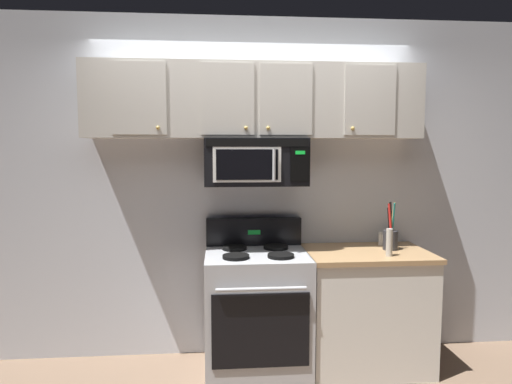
{
  "coord_description": "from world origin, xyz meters",
  "views": [
    {
      "loc": [
        -0.27,
        -2.8,
        1.67
      ],
      "look_at": [
        0.0,
        0.49,
        1.35
      ],
      "focal_mm": 31.13,
      "sensor_mm": 36.0,
      "label": 1
    }
  ],
  "objects_px": {
    "utensil_crock_charcoal": "(391,237)",
    "salt_shaker": "(382,239)",
    "stove_range": "(257,309)",
    "pepper_mill": "(389,242)",
    "over_range_microwave": "(255,162)"
  },
  "relations": [
    {
      "from": "utensil_crock_charcoal",
      "to": "pepper_mill",
      "type": "bearing_deg",
      "value": -113.81
    },
    {
      "from": "pepper_mill",
      "to": "salt_shaker",
      "type": "bearing_deg",
      "value": 77.67
    },
    {
      "from": "stove_range",
      "to": "pepper_mill",
      "type": "xyz_separation_m",
      "value": [
        0.94,
        -0.17,
        0.53
      ]
    },
    {
      "from": "salt_shaker",
      "to": "pepper_mill",
      "type": "relative_size",
      "value": 0.53
    },
    {
      "from": "over_range_microwave",
      "to": "salt_shaker",
      "type": "bearing_deg",
      "value": 4.34
    },
    {
      "from": "utensil_crock_charcoal",
      "to": "salt_shaker",
      "type": "relative_size",
      "value": 3.48
    },
    {
      "from": "pepper_mill",
      "to": "utensil_crock_charcoal",
      "type": "bearing_deg",
      "value": 66.19
    },
    {
      "from": "stove_range",
      "to": "pepper_mill",
      "type": "distance_m",
      "value": 1.1
    },
    {
      "from": "over_range_microwave",
      "to": "salt_shaker",
      "type": "distance_m",
      "value": 1.2
    },
    {
      "from": "salt_shaker",
      "to": "pepper_mill",
      "type": "xyz_separation_m",
      "value": [
        -0.08,
        -0.36,
        0.05
      ]
    },
    {
      "from": "over_range_microwave",
      "to": "pepper_mill",
      "type": "distance_m",
      "value": 1.14
    },
    {
      "from": "utensil_crock_charcoal",
      "to": "pepper_mill",
      "type": "xyz_separation_m",
      "value": [
        -0.09,
        -0.2,
        -0.0
      ]
    },
    {
      "from": "stove_range",
      "to": "pepper_mill",
      "type": "height_order",
      "value": "stove_range"
    },
    {
      "from": "utensil_crock_charcoal",
      "to": "pepper_mill",
      "type": "height_order",
      "value": "utensil_crock_charcoal"
    },
    {
      "from": "utensil_crock_charcoal",
      "to": "pepper_mill",
      "type": "relative_size",
      "value": 1.86
    }
  ]
}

